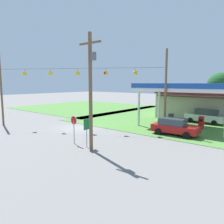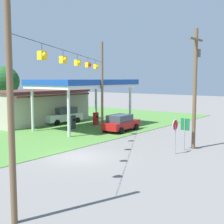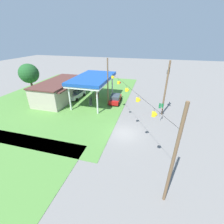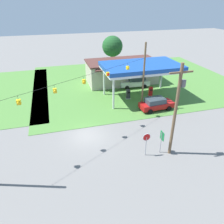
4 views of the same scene
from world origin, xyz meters
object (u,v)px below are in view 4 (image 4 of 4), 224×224
route_sign (162,138)px  utility_pole_main (177,107)px  gas_station_store (122,71)px  fuel_pump_far (150,92)px  tree_behind_station (112,46)px  car_at_pumps_rear (135,82)px  gas_station_canopy (141,67)px  stop_sign_roadside (146,140)px  fuel_pump_near (128,94)px  car_at_pumps_front (156,104)px

route_sign → utility_pole_main: (0.88, -0.34, 3.38)m
route_sign → gas_station_store: bearing=82.7°
fuel_pump_far → tree_behind_station: bearing=97.4°
fuel_pump_far → tree_behind_station: size_ratio=0.22×
car_at_pumps_rear → utility_pole_main: bearing=84.4°
gas_station_canopy → stop_sign_roadside: gas_station_canopy is taller
car_at_pumps_rear → utility_pole_main: size_ratio=0.56×
fuel_pump_near → utility_pole_main: utility_pole_main is taller
fuel_pump_far → route_sign: size_ratio=0.64×
gas_station_store → fuel_pump_far: size_ratio=8.09×
gas_station_store → car_at_pumps_rear: bearing=-64.1°
gas_station_canopy → gas_station_store: size_ratio=0.91×
fuel_pump_near → route_sign: 13.28m
fuel_pump_near → car_at_pumps_front: (2.46, -4.45, 0.17)m
gas_station_store → utility_pole_main: (-1.77, -20.93, 3.09)m
gas_station_canopy → stop_sign_roadside: bearing=-109.8°
car_at_pumps_rear → route_sign: 18.10m
fuel_pump_far → gas_station_canopy: bearing=179.9°
fuel_pump_near → car_at_pumps_rear: 5.26m
fuel_pump_near → tree_behind_station: bearing=83.3°
fuel_pump_near → utility_pole_main: size_ratio=0.17×
gas_station_canopy → car_at_pumps_front: bearing=-82.2°
gas_station_store → route_sign: size_ratio=5.17×
stop_sign_roadside → tree_behind_station: (4.66, 28.05, 3.17)m
fuel_pump_far → car_at_pumps_front: 4.62m
utility_pole_main → gas_station_canopy: bearing=80.6°
gas_station_store → fuel_pump_near: size_ratio=8.09×
fuel_pump_far → tree_behind_station: 15.58m
stop_sign_roadside → route_sign: bearing=-179.8°
fuel_pump_far → utility_pole_main: (-4.10, -13.52, 4.36)m
route_sign → utility_pole_main: bearing=-21.2°
car_at_pumps_front → stop_sign_roadside: 10.29m
car_at_pumps_rear → route_sign: (-4.10, -17.61, 0.73)m
gas_station_store → car_at_pumps_front: size_ratio=2.61×
gas_station_canopy → fuel_pump_near: size_ratio=7.34×
tree_behind_station → car_at_pumps_rear: bearing=-84.2°
utility_pole_main → stop_sign_roadside: bearing=172.4°
tree_behind_station → gas_station_store: bearing=-93.0°
tree_behind_station → car_at_pumps_front: bearing=-87.9°
fuel_pump_near → car_at_pumps_front: car_at_pumps_front is taller
gas_station_canopy → gas_station_store: 7.93m
gas_station_store → fuel_pump_far: 7.87m
gas_station_canopy → car_at_pumps_rear: size_ratio=2.20×
route_sign → utility_pole_main: 3.51m
car_at_pumps_rear → route_sign: route_sign is taller
route_sign → tree_behind_station: tree_behind_station is taller
tree_behind_station → fuel_pump_near: bearing=-96.7°
utility_pole_main → gas_station_store: bearing=85.2°
fuel_pump_far → stop_sign_roadside: size_ratio=0.61×
route_sign → utility_pole_main: utility_pole_main is taller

